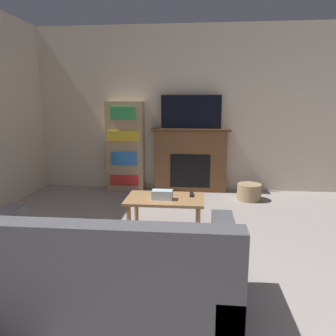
{
  "coord_description": "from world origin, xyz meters",
  "views": [
    {
      "loc": [
        0.47,
        -1.4,
        1.47
      ],
      "look_at": [
        0.09,
        2.5,
        0.68
      ],
      "focal_mm": 35.0,
      "sensor_mm": 36.0,
      "label": 1
    }
  ],
  "objects_px": {
    "storage_basket": "(249,192)",
    "bookshelf": "(126,146)",
    "fireplace": "(190,160)",
    "tv": "(191,112)",
    "couch": "(99,279)",
    "coffee_table": "(165,203)"
  },
  "relations": [
    {
      "from": "fireplace",
      "to": "bookshelf",
      "type": "xyz_separation_m",
      "value": [
        -1.09,
        -0.02,
        0.22
      ]
    },
    {
      "from": "couch",
      "to": "bookshelf",
      "type": "distance_m",
      "value": 3.45
    },
    {
      "from": "tv",
      "to": "storage_basket",
      "type": "height_order",
      "value": "tv"
    },
    {
      "from": "fireplace",
      "to": "couch",
      "type": "distance_m",
      "value": 3.45
    },
    {
      "from": "storage_basket",
      "to": "couch",
      "type": "bearing_deg",
      "value": -116.13
    },
    {
      "from": "coffee_table",
      "to": "couch",
      "type": "bearing_deg",
      "value": -101.93
    },
    {
      "from": "storage_basket",
      "to": "bookshelf",
      "type": "bearing_deg",
      "value": 167.45
    },
    {
      "from": "bookshelf",
      "to": "storage_basket",
      "type": "relative_size",
      "value": 4.1
    },
    {
      "from": "fireplace",
      "to": "tv",
      "type": "xyz_separation_m",
      "value": [
        0.0,
        -0.02,
        0.79
      ]
    },
    {
      "from": "tv",
      "to": "couch",
      "type": "height_order",
      "value": "tv"
    },
    {
      "from": "couch",
      "to": "coffee_table",
      "type": "bearing_deg",
      "value": 78.07
    },
    {
      "from": "tv",
      "to": "coffee_table",
      "type": "height_order",
      "value": "tv"
    },
    {
      "from": "tv",
      "to": "bookshelf",
      "type": "distance_m",
      "value": 1.24
    },
    {
      "from": "fireplace",
      "to": "tv",
      "type": "distance_m",
      "value": 0.79
    },
    {
      "from": "tv",
      "to": "storage_basket",
      "type": "xyz_separation_m",
      "value": [
        0.92,
        -0.45,
        -1.19
      ]
    },
    {
      "from": "fireplace",
      "to": "storage_basket",
      "type": "bearing_deg",
      "value": -27.2
    },
    {
      "from": "tv",
      "to": "couch",
      "type": "distance_m",
      "value": 3.57
    },
    {
      "from": "fireplace",
      "to": "couch",
      "type": "relative_size",
      "value": 0.69
    },
    {
      "from": "couch",
      "to": "bookshelf",
      "type": "relative_size",
      "value": 1.25
    },
    {
      "from": "bookshelf",
      "to": "coffee_table",
      "type": "bearing_deg",
      "value": -65.66
    },
    {
      "from": "couch",
      "to": "storage_basket",
      "type": "xyz_separation_m",
      "value": [
        1.44,
        2.93,
        -0.15
      ]
    },
    {
      "from": "tv",
      "to": "coffee_table",
      "type": "distance_m",
      "value": 2.17
    }
  ]
}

